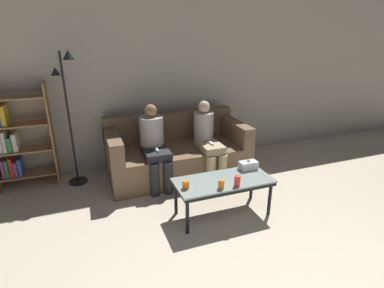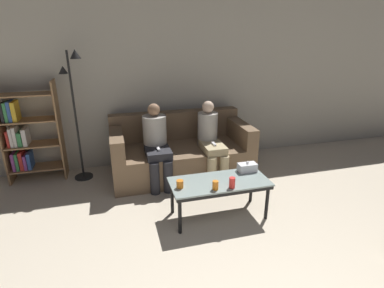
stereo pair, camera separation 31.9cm
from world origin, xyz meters
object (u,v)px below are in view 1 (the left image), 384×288
Objects in this scene: coffee_table at (223,183)px; cup_far_center at (237,181)px; cup_near_right at (221,184)px; standing_lamp at (68,106)px; couch at (177,153)px; tissue_box at (248,165)px; bookshelf at (15,140)px; cup_near_left at (186,184)px; seated_person_mid_left at (207,138)px; seated_person_left_end at (154,143)px.

coffee_table is 0.22m from cup_far_center.
cup_near_right is 2.29m from standing_lamp.
cup_near_right is 0.83× the size of cup_far_center.
cup_far_center reaches higher than coffee_table.
cup_far_center reaches higher than cup_near_right.
couch reaches higher than cup_far_center.
bookshelf is (-2.71, 1.46, 0.18)m from tissue_box.
coffee_table is at bearing 4.26° from cup_near_left.
tissue_box is 2.46m from standing_lamp.
standing_lamp is at bearing 146.36° from tissue_box.
cup_far_center is 1.22m from seated_person_mid_left.
couch is at bearing 76.66° from cup_near_left.
couch is 1.27m from tissue_box.
cup_far_center is (0.54, -0.15, 0.02)m from cup_near_left.
standing_lamp reaches higher than bookshelf.
couch reaches higher than coffee_table.
cup_near_left is at bearing 164.66° from cup_far_center.
cup_near_right is (0.04, -1.45, 0.18)m from couch.
seated_person_mid_left is (0.39, -0.25, 0.26)m from couch.
cup_far_center is at bearing -3.34° from cup_near_right.
tissue_box is at bearing -78.81° from seated_person_mid_left.
bookshelf is 0.78× the size of standing_lamp.
couch is 1.49m from cup_far_center.
cup_far_center is at bearing -63.36° from seated_person_left_end.
coffee_table is at bearing 112.31° from cup_far_center.
bookshelf is (-2.19, 1.79, 0.18)m from cup_near_right.
bookshelf is (-2.38, 1.80, 0.17)m from cup_far_center.
tissue_box reaches higher than cup_far_center.
seated_person_mid_left is at bearing 56.50° from cup_near_left.
couch is at bearing 98.94° from cup_far_center.
tissue_box is 3.09m from bookshelf.
coffee_table is 11.20× the size of cup_near_right.
cup_near_left is at bearing -41.91° from bookshelf.
tissue_box is at bearing 31.81° from cup_near_right.
coffee_table is 1.00× the size of seated_person_left_end.
tissue_box is at bearing -43.42° from seated_person_left_end.
tissue_box reaches higher than cup_near_left.
bookshelf is (-2.15, 0.34, 0.36)m from couch.
coffee_table is 0.61× the size of standing_lamp.
tissue_box is 0.12× the size of standing_lamp.
coffee_table is 1.01× the size of seated_person_mid_left.
couch reaches higher than tissue_box.
seated_person_mid_left is at bearing -32.72° from couch.
bookshelf is 2.61m from seated_person_mid_left.
seated_person_left_end reaches higher than tissue_box.
cup_near_left is (-0.31, -1.31, 0.18)m from couch.
standing_lamp is 1.23m from seated_person_left_end.
coffee_table is 1.20m from seated_person_left_end.
cup_near_left is 2.48m from bookshelf.
cup_far_center reaches higher than cup_near_left.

